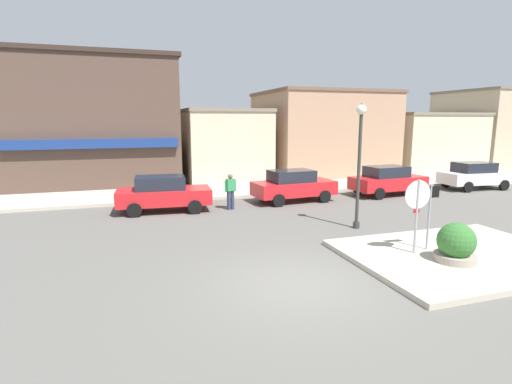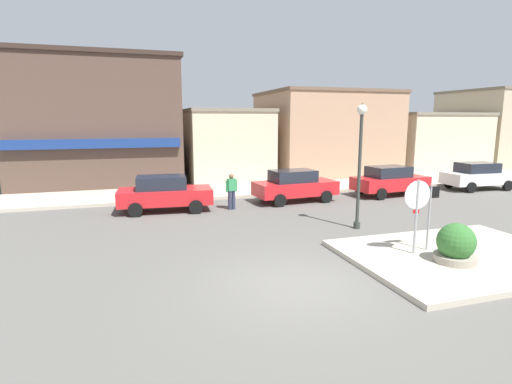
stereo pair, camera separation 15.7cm
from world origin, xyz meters
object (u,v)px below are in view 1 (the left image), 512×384
(lamp_post, at_px, (360,148))
(stop_sign, at_px, (417,207))
(planter, at_px, (456,247))
(parked_car_nearest, at_px, (163,193))
(parked_car_second, at_px, (293,185))
(pedestrian_crossing_near, at_px, (230,190))
(parked_car_fourth, at_px, (475,175))
(parked_car_third, at_px, (388,180))
(one_way_sign, at_px, (429,210))

(lamp_post, bearing_deg, stop_sign, -93.18)
(planter, xyz_separation_m, lamp_post, (-0.40, 4.28, 2.40))
(stop_sign, height_order, lamp_post, lamp_post)
(stop_sign, bearing_deg, parked_car_nearest, 127.00)
(parked_car_second, height_order, pedestrian_crossing_near, pedestrian_crossing_near)
(planter, relative_size, parked_car_second, 0.30)
(lamp_post, bearing_deg, parked_car_fourth, 25.49)
(planter, xyz_separation_m, parked_car_fourth, (10.78, 9.60, 0.25))
(stop_sign, bearing_deg, lamp_post, 86.82)
(stop_sign, xyz_separation_m, parked_car_third, (5.36, 8.60, -0.71))
(pedestrian_crossing_near, bearing_deg, lamp_post, -51.04)
(parked_car_third, distance_m, parked_car_fourth, 6.00)
(planter, xyz_separation_m, parked_car_third, (4.78, 9.54, 0.25))
(parked_car_third, bearing_deg, parked_car_nearest, -179.00)
(lamp_post, distance_m, parked_car_second, 5.70)
(pedestrian_crossing_near, bearing_deg, planter, -65.31)
(planter, xyz_separation_m, pedestrian_crossing_near, (-4.03, 8.77, 0.31))
(planter, distance_m, parked_car_third, 10.67)
(planter, xyz_separation_m, parked_car_nearest, (-6.91, 9.33, 0.25))
(parked_car_nearest, distance_m, parked_car_third, 11.69)
(parked_car_nearest, bearing_deg, one_way_sign, -49.99)
(planter, distance_m, parked_car_fourth, 14.44)
(parked_car_nearest, bearing_deg, parked_car_second, 1.95)
(parked_car_third, bearing_deg, one_way_sign, -119.47)
(parked_car_second, relative_size, parked_car_third, 1.00)
(parked_car_fourth, bearing_deg, planter, -138.30)
(one_way_sign, xyz_separation_m, parked_car_fourth, (10.77, 8.51, -0.52))
(parked_car_nearest, height_order, parked_car_second, same)
(parked_car_nearest, bearing_deg, lamp_post, -37.82)
(parked_car_nearest, height_order, pedestrian_crossing_near, pedestrian_crossing_near)
(lamp_post, relative_size, pedestrian_crossing_near, 2.82)
(planter, height_order, parked_car_fourth, parked_car_fourth)
(parked_car_second, distance_m, parked_car_fourth, 11.44)
(parked_car_third, height_order, pedestrian_crossing_near, pedestrian_crossing_near)
(one_way_sign, bearing_deg, planter, -90.27)
(stop_sign, distance_m, pedestrian_crossing_near, 8.59)
(planter, bearing_deg, stop_sign, 121.90)
(parked_car_nearest, distance_m, parked_car_fourth, 17.69)
(planter, bearing_deg, parked_car_third, 63.40)
(parked_car_fourth, bearing_deg, parked_car_nearest, -179.12)
(parked_car_second, bearing_deg, pedestrian_crossing_near, -167.06)
(lamp_post, height_order, parked_car_third, lamp_post)
(planter, bearing_deg, parked_car_nearest, 126.52)
(stop_sign, xyz_separation_m, parked_car_nearest, (-6.33, 8.40, -0.71))
(stop_sign, height_order, parked_car_third, stop_sign)
(parked_car_third, height_order, parked_car_fourth, same)
(stop_sign, distance_m, lamp_post, 3.64)
(one_way_sign, relative_size, lamp_post, 0.46)
(one_way_sign, height_order, parked_car_fourth, one_way_sign)
(one_way_sign, height_order, parked_car_nearest, one_way_sign)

